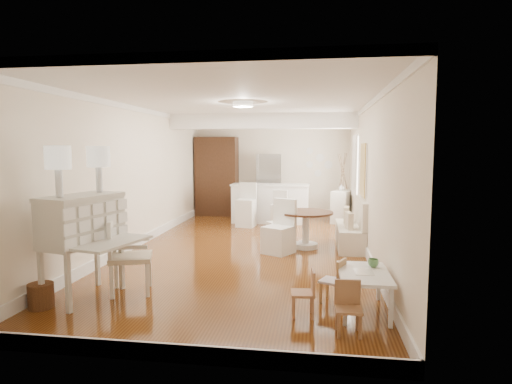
% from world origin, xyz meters
% --- Properties ---
extents(room, '(9.00, 9.04, 2.82)m').
position_xyz_m(room, '(0.04, 0.32, 1.98)').
color(room, brown).
rests_on(room, ground).
extents(secretary_bureau, '(1.30, 1.32, 1.38)m').
position_xyz_m(secretary_bureau, '(-1.70, -3.00, 0.69)').
color(secretary_bureau, silver).
rests_on(secretary_bureau, ground).
extents(gustavian_armchair, '(0.74, 0.74, 1.02)m').
position_xyz_m(gustavian_armchair, '(-1.18, -2.70, 0.51)').
color(gustavian_armchair, white).
rests_on(gustavian_armchair, ground).
extents(wicker_basket, '(0.32, 0.32, 0.31)m').
position_xyz_m(wicker_basket, '(-2.05, -3.41, 0.15)').
color(wicker_basket, '#58341B').
rests_on(wicker_basket, ground).
extents(kids_table, '(0.60, 0.99, 0.49)m').
position_xyz_m(kids_table, '(1.90, -2.97, 0.25)').
color(kids_table, white).
rests_on(kids_table, ground).
extents(kids_chair_a, '(0.30, 0.30, 0.57)m').
position_xyz_m(kids_chair_a, '(1.18, -3.21, 0.28)').
color(kids_chair_a, '#A7704C').
rests_on(kids_chair_a, ground).
extents(kids_chair_b, '(0.37, 0.37, 0.58)m').
position_xyz_m(kids_chair_b, '(1.54, -2.70, 0.29)').
color(kids_chair_b, tan).
rests_on(kids_chair_b, ground).
extents(kids_chair_c, '(0.29, 0.29, 0.57)m').
position_xyz_m(kids_chair_c, '(1.68, -3.65, 0.29)').
color(kids_chair_c, '#946643').
rests_on(kids_chair_c, ground).
extents(banquette, '(0.52, 1.60, 0.98)m').
position_xyz_m(banquette, '(1.99, 0.50, 0.49)').
color(banquette, silver).
rests_on(banquette, ground).
extents(dining_table, '(1.39, 1.39, 0.73)m').
position_xyz_m(dining_table, '(1.11, 0.29, 0.37)').
color(dining_table, '#452516').
rests_on(dining_table, ground).
extents(slip_chair_near, '(0.67, 0.67, 1.02)m').
position_xyz_m(slip_chair_near, '(0.62, -0.22, 0.51)').
color(slip_chair_near, white).
rests_on(slip_chair_near, ground).
extents(slip_chair_far, '(0.55, 0.55, 0.83)m').
position_xyz_m(slip_chair_far, '(0.53, 0.79, 0.41)').
color(slip_chair_far, silver).
rests_on(slip_chair_far, ground).
extents(breakfast_counter, '(2.05, 0.65, 1.03)m').
position_xyz_m(breakfast_counter, '(0.10, 3.10, 0.52)').
color(breakfast_counter, white).
rests_on(breakfast_counter, ground).
extents(bar_stool_left, '(0.50, 0.50, 1.10)m').
position_xyz_m(bar_stool_left, '(-0.44, 2.42, 0.55)').
color(bar_stool_left, white).
rests_on(bar_stool_left, ground).
extents(bar_stool_right, '(0.41, 0.41, 0.92)m').
position_xyz_m(bar_stool_right, '(0.39, 2.50, 0.46)').
color(bar_stool_right, silver).
rests_on(bar_stool_right, ground).
extents(pantry_cabinet, '(1.20, 0.60, 2.30)m').
position_xyz_m(pantry_cabinet, '(-1.60, 4.18, 1.15)').
color(pantry_cabinet, '#381E11').
rests_on(pantry_cabinet, ground).
extents(fridge, '(0.75, 0.65, 1.80)m').
position_xyz_m(fridge, '(0.30, 4.15, 0.90)').
color(fridge, silver).
rests_on(fridge, ground).
extents(sideboard, '(0.65, 0.97, 0.85)m').
position_xyz_m(sideboard, '(2.00, 3.43, 0.43)').
color(sideboard, beige).
rests_on(sideboard, ground).
extents(pencil_cup, '(0.15, 0.15, 0.10)m').
position_xyz_m(pencil_cup, '(2.04, -2.73, 0.54)').
color(pencil_cup, '#599758').
rests_on(pencil_cup, kids_table).
extents(branch_vase, '(0.16, 0.16, 0.17)m').
position_xyz_m(branch_vase, '(1.97, 3.46, 0.94)').
color(branch_vase, white).
rests_on(branch_vase, sideboard).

